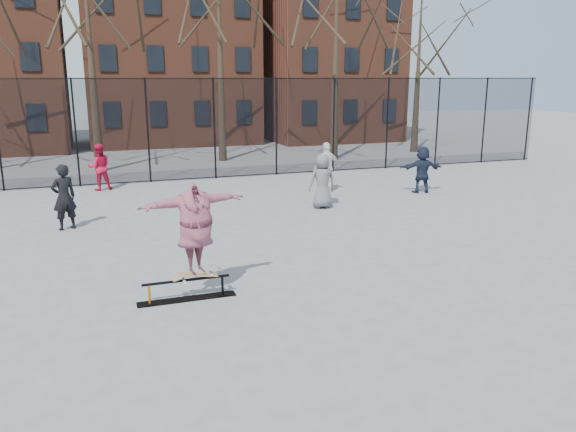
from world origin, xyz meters
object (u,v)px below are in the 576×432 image
object	(u,v)px
bystander_red	(99,167)
skater	(196,229)
bystander_white	(327,168)
skate_rail	(187,291)
bystander_black	(64,197)
skateboard	(197,275)
bystander_navy	(422,170)
bystander_extra	(322,181)

from	to	relation	value
bystander_red	skater	bearing A→B (deg)	89.99
bystander_white	skate_rail	bearing A→B (deg)	42.95
skate_rail	bystander_red	size ratio (longest dim) A/B	1.08
bystander_black	bystander_white	xyz separation A→B (m)	(8.61, 2.25, 0.01)
skateboard	bystander_navy	distance (m)	11.78
skater	bystander_navy	size ratio (longest dim) A/B	1.24
skateboard	bystander_white	xyz separation A→B (m)	(6.17, 8.28, 0.45)
skate_rail	skateboard	size ratio (longest dim) A/B	2.25
skater	bystander_navy	world-z (taller)	skater
skate_rail	bystander_black	bearing A→B (deg)	110.31
bystander_black	bystander_red	size ratio (longest dim) A/B	1.05
skate_rail	bystander_extra	size ratio (longest dim) A/B	1.06
bystander_black	bystander_navy	bearing A→B (deg)	163.08
skater	bystander_white	world-z (taller)	skater
skater	bystander_red	size ratio (longest dim) A/B	1.22
bystander_white	bystander_navy	distance (m)	3.38
skater	bystander_white	bearing A→B (deg)	38.75
bystander_extra	skater	bearing A→B (deg)	52.22
bystander_red	skate_rail	bearing A→B (deg)	88.96
skateboard	skater	distance (m)	0.89
bystander_black	bystander_white	size ratio (longest dim) A/B	0.99
skater	bystander_white	xyz separation A→B (m)	(6.17, 8.28, -0.44)
skate_rail	bystander_white	size ratio (longest dim) A/B	1.02
skateboard	bystander_navy	xyz separation A→B (m)	(9.35, 7.15, 0.38)
bystander_white	bystander_extra	world-z (taller)	bystander_white
skate_rail	bystander_red	world-z (taller)	bystander_red
bystander_red	bystander_extra	bearing A→B (deg)	133.46
skater	bystander_red	world-z (taller)	skater
skateboard	bystander_black	bearing A→B (deg)	112.04
bystander_white	bystander_black	bearing A→B (deg)	5.19
skateboard	skater	size ratio (longest dim) A/B	0.39
skate_rail	bystander_white	xyz separation A→B (m)	(6.38, 8.28, 0.74)
skater	bystander_red	bearing A→B (deg)	82.47
bystander_black	bystander_navy	xyz separation A→B (m)	(11.79, 1.12, -0.06)
skate_rail	bystander_black	size ratio (longest dim) A/B	1.03
bystander_white	bystander_navy	size ratio (longest dim) A/B	1.08
skate_rail	skater	bearing A→B (deg)	0.00
bystander_navy	bystander_extra	distance (m)	4.41
skateboard	skater	world-z (taller)	skater
skate_rail	bystander_extra	distance (m)	8.10
bystander_red	bystander_white	world-z (taller)	bystander_white
bystander_white	bystander_navy	world-z (taller)	bystander_white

